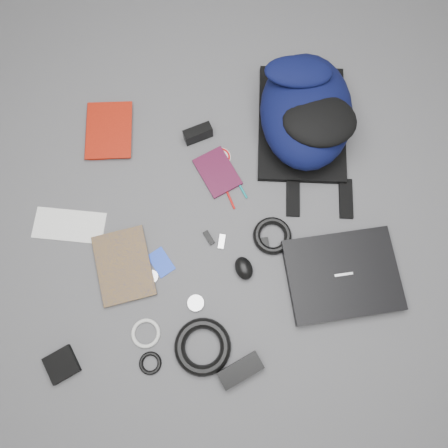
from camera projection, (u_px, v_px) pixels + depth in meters
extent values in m
plane|color=#4F4F51|center=(224.00, 225.00, 1.56)|extent=(4.00, 4.00, 0.00)
cube|color=black|center=(342.00, 275.00, 1.49)|extent=(0.38, 0.30, 0.04)
imported|color=maroon|center=(86.00, 131.00, 1.64)|extent=(0.20, 0.25, 0.03)
imported|color=#B6840D|center=(98.00, 272.00, 1.50)|extent=(0.20, 0.27, 0.02)
cube|color=white|center=(69.00, 225.00, 1.55)|extent=(0.27, 0.18, 0.00)
cube|color=#3A0B20|center=(217.00, 172.00, 1.60)|extent=(0.17, 0.20, 0.01)
cube|color=black|center=(198.00, 134.00, 1.62)|extent=(0.11, 0.06, 0.06)
cylinder|color=silver|center=(220.00, 157.00, 1.62)|extent=(0.09, 0.09, 0.00)
cylinder|color=#0E7D81|center=(238.00, 182.00, 1.60)|extent=(0.05, 0.14, 0.01)
cylinder|color=#B8100E|center=(227.00, 191.00, 1.59)|extent=(0.04, 0.14, 0.01)
cube|color=blue|center=(161.00, 262.00, 1.52)|extent=(0.10, 0.11, 0.00)
cube|color=black|center=(209.00, 238.00, 1.54)|extent=(0.04, 0.06, 0.01)
cube|color=silver|center=(222.00, 242.00, 1.54)|extent=(0.04, 0.05, 0.01)
cube|color=black|center=(265.00, 244.00, 1.53)|extent=(0.03, 0.05, 0.01)
ellipsoid|color=black|center=(244.00, 268.00, 1.49)|extent=(0.07, 0.09, 0.04)
cylinder|color=#A9A9AC|center=(196.00, 303.00, 1.48)|extent=(0.07, 0.07, 0.01)
cylinder|color=#B1B1B3|center=(152.00, 277.00, 1.50)|extent=(0.05, 0.05, 0.01)
torus|color=black|center=(272.00, 236.00, 1.53)|extent=(0.18, 0.18, 0.03)
cube|color=black|center=(241.00, 370.00, 1.41)|extent=(0.16, 0.10, 0.04)
torus|color=black|center=(203.00, 347.00, 1.43)|extent=(0.23, 0.23, 0.04)
cube|color=black|center=(62.00, 365.00, 1.42)|extent=(0.12, 0.12, 0.02)
torus|color=black|center=(150.00, 363.00, 1.43)|extent=(0.09, 0.09, 0.01)
torus|color=silver|center=(146.00, 333.00, 1.45)|extent=(0.13, 0.13, 0.01)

